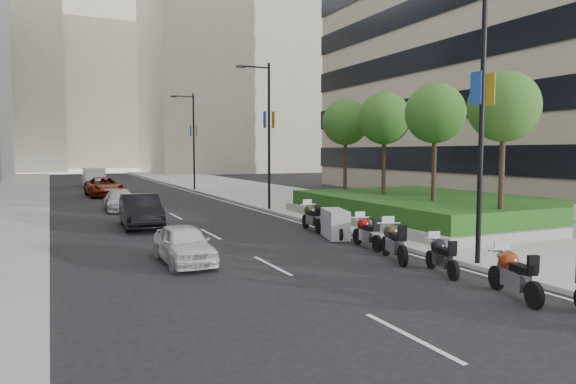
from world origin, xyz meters
TOP-DOWN VIEW (x-y plane):
  - ground at (0.00, 0.00)m, footprint 160.00×160.00m
  - sidewalk_right at (9.00, 30.00)m, footprint 10.00×100.00m
  - lane_edge at (3.70, 30.00)m, footprint 0.12×100.00m
  - lane_centre at (-1.50, 30.00)m, footprint 0.12×100.00m
  - building_cream_right at (22.00, 80.00)m, footprint 28.00×24.00m
  - building_cream_centre at (2.00, 120.00)m, footprint 30.00×24.00m
  - planter at (10.00, 10.00)m, footprint 10.00×14.00m
  - hedge at (10.00, 10.00)m, footprint 9.40×13.40m
  - tree_0 at (8.50, 4.00)m, footprint 2.80×2.80m
  - tree_1 at (8.50, 8.00)m, footprint 2.80×2.80m
  - tree_2 at (8.50, 12.00)m, footprint 2.80×2.80m
  - tree_3 at (8.50, 16.00)m, footprint 2.80×2.80m
  - lamp_post_0 at (4.14, 1.00)m, footprint 2.34×0.45m
  - lamp_post_1 at (4.14, 18.00)m, footprint 2.34×0.45m
  - lamp_post_2 at (4.14, 36.00)m, footprint 2.34×0.45m
  - motorcycle_1 at (2.54, -1.92)m, footprint 0.95×2.24m
  - motorcycle_2 at (2.67, 0.83)m, footprint 0.83×2.02m
  - motorcycle_3 at (2.54, 3.01)m, footprint 1.02×2.36m
  - motorcycle_4 at (2.95, 5.27)m, footprint 0.76×2.28m
  - motorcycle_5 at (2.98, 7.69)m, footprint 1.33×2.15m
  - motorcycle_6 at (3.04, 9.92)m, footprint 0.80×2.40m
  - car_a at (-3.98, 5.55)m, footprint 1.55×3.76m
  - car_b at (-3.98, 14.32)m, footprint 1.92×4.94m
  - car_c at (-3.99, 22.17)m, footprint 1.88×4.44m
  - car_d at (-3.89, 33.36)m, footprint 2.98×5.83m
  - delivery_van at (-3.74, 46.25)m, footprint 1.94×4.79m

SIDE VIEW (x-z plane):
  - ground at x=0.00m, z-range 0.00..0.00m
  - lane_edge at x=3.70m, z-range 0.00..0.01m
  - lane_centre at x=-1.50m, z-range 0.00..0.01m
  - sidewalk_right at x=9.00m, z-range 0.00..0.15m
  - planter at x=10.00m, z-range 0.15..0.55m
  - motorcycle_2 at x=2.67m, z-range 0.04..1.07m
  - motorcycle_4 at x=2.95m, z-range 0.04..1.17m
  - motorcycle_5 at x=2.98m, z-range 0.00..1.22m
  - motorcycle_1 at x=2.54m, z-range 0.04..1.19m
  - car_a at x=-3.98m, z-range 0.00..1.28m
  - car_c at x=-3.99m, z-range 0.00..1.28m
  - motorcycle_6 at x=3.04m, z-range 0.04..1.24m
  - motorcycle_3 at x=2.54m, z-range 0.04..1.25m
  - car_d at x=-3.89m, z-range 0.00..1.58m
  - car_b at x=-3.98m, z-range 0.00..1.60m
  - delivery_van at x=-3.74m, z-range -0.07..1.93m
  - hedge at x=10.00m, z-range 0.55..1.35m
  - lamp_post_0 at x=4.14m, z-range 0.57..9.57m
  - lamp_post_1 at x=4.14m, z-range 0.57..9.57m
  - lamp_post_2 at x=4.14m, z-range 0.57..9.57m
  - tree_0 at x=8.50m, z-range 2.27..8.57m
  - tree_1 at x=8.50m, z-range 2.27..8.57m
  - tree_2 at x=8.50m, z-range 2.27..8.57m
  - tree_3 at x=8.50m, z-range 2.27..8.57m
  - building_cream_right at x=22.00m, z-range 0.00..36.00m
  - building_cream_centre at x=2.00m, z-range 0.00..38.00m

